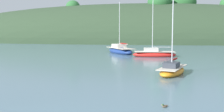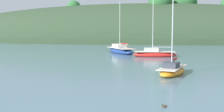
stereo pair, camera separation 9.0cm
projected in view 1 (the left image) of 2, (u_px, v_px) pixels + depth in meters
The scene contains 5 objects.
far_shoreline_hill at pixel (137, 41), 88.21m from camera, with size 150.00×36.00×28.88m.
sailboat_cream_ketch at pixel (120, 51), 46.66m from camera, with size 6.21×8.04×9.00m.
sailboat_blue_center at pixel (172, 70), 25.02m from camera, with size 3.49×5.73×7.06m.
sailboat_teal_outer at pixel (154, 54), 40.86m from camera, with size 6.64×2.74×8.70m.
duck_straggler at pixel (165, 106), 14.43m from camera, with size 0.37×0.36×0.24m.
Camera 1 is at (3.99, -9.25, 4.14)m, focal length 43.57 mm.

